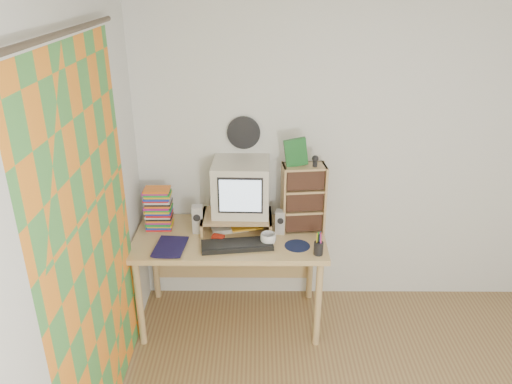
{
  "coord_description": "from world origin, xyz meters",
  "views": [
    {
      "loc": [
        -0.82,
        -1.84,
        2.54
      ],
      "look_at": [
        -0.84,
        1.33,
        1.12
      ],
      "focal_mm": 35.0,
      "sensor_mm": 36.0,
      "label": 1
    }
  ],
  "objects_px": {
    "crt_monitor": "(241,188)",
    "keyboard": "(237,245)",
    "desk": "(230,247)",
    "dvd_stack": "(159,212)",
    "cd_rack": "(303,198)",
    "mug": "(268,239)",
    "diary": "(156,245)"
  },
  "relations": [
    {
      "from": "crt_monitor",
      "to": "keyboard",
      "type": "distance_m",
      "value": 0.44
    },
    {
      "from": "crt_monitor",
      "to": "mug",
      "type": "xyz_separation_m",
      "value": [
        0.2,
        -0.28,
        -0.27
      ]
    },
    {
      "from": "mug",
      "to": "diary",
      "type": "height_order",
      "value": "mug"
    },
    {
      "from": "desk",
      "to": "dvd_stack",
      "type": "relative_size",
      "value": 5.24
    },
    {
      "from": "keyboard",
      "to": "cd_rack",
      "type": "bearing_deg",
      "value": 22.02
    },
    {
      "from": "mug",
      "to": "keyboard",
      "type": "bearing_deg",
      "value": -170.11
    },
    {
      "from": "desk",
      "to": "mug",
      "type": "height_order",
      "value": "mug"
    },
    {
      "from": "desk",
      "to": "keyboard",
      "type": "distance_m",
      "value": 0.28
    },
    {
      "from": "dvd_stack",
      "to": "cd_rack",
      "type": "height_order",
      "value": "cd_rack"
    },
    {
      "from": "keyboard",
      "to": "mug",
      "type": "bearing_deg",
      "value": 2.34
    },
    {
      "from": "keyboard",
      "to": "cd_rack",
      "type": "distance_m",
      "value": 0.6
    },
    {
      "from": "desk",
      "to": "diary",
      "type": "bearing_deg",
      "value": -154.63
    },
    {
      "from": "dvd_stack",
      "to": "mug",
      "type": "height_order",
      "value": "dvd_stack"
    },
    {
      "from": "mug",
      "to": "diary",
      "type": "xyz_separation_m",
      "value": [
        -0.79,
        -0.05,
        -0.02
      ]
    },
    {
      "from": "keyboard",
      "to": "diary",
      "type": "xyz_separation_m",
      "value": [
        -0.57,
        -0.01,
        0.01
      ]
    },
    {
      "from": "dvd_stack",
      "to": "mug",
      "type": "distance_m",
      "value": 0.86
    },
    {
      "from": "dvd_stack",
      "to": "cd_rack",
      "type": "xyz_separation_m",
      "value": [
        1.08,
        -0.02,
        0.12
      ]
    },
    {
      "from": "crt_monitor",
      "to": "mug",
      "type": "distance_m",
      "value": 0.44
    },
    {
      "from": "desk",
      "to": "keyboard",
      "type": "height_order",
      "value": "keyboard"
    },
    {
      "from": "desk",
      "to": "mug",
      "type": "xyz_separation_m",
      "value": [
        0.28,
        -0.19,
        0.18
      ]
    },
    {
      "from": "cd_rack",
      "to": "mug",
      "type": "bearing_deg",
      "value": -143.97
    },
    {
      "from": "desk",
      "to": "dvd_stack",
      "type": "bearing_deg",
      "value": 174.26
    },
    {
      "from": "desk",
      "to": "keyboard",
      "type": "relative_size",
      "value": 2.79
    },
    {
      "from": "dvd_stack",
      "to": "mug",
      "type": "bearing_deg",
      "value": -17.63
    },
    {
      "from": "keyboard",
      "to": "dvd_stack",
      "type": "relative_size",
      "value": 1.88
    },
    {
      "from": "keyboard",
      "to": "dvd_stack",
      "type": "bearing_deg",
      "value": 146.82
    },
    {
      "from": "crt_monitor",
      "to": "diary",
      "type": "relative_size",
      "value": 1.62
    },
    {
      "from": "crt_monitor",
      "to": "dvd_stack",
      "type": "bearing_deg",
      "value": -175.19
    },
    {
      "from": "keyboard",
      "to": "diary",
      "type": "distance_m",
      "value": 0.57
    },
    {
      "from": "crt_monitor",
      "to": "keyboard",
      "type": "bearing_deg",
      "value": -91.98
    },
    {
      "from": "keyboard",
      "to": "diary",
      "type": "height_order",
      "value": "diary"
    },
    {
      "from": "mug",
      "to": "desk",
      "type": "bearing_deg",
      "value": 145.34
    }
  ]
}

